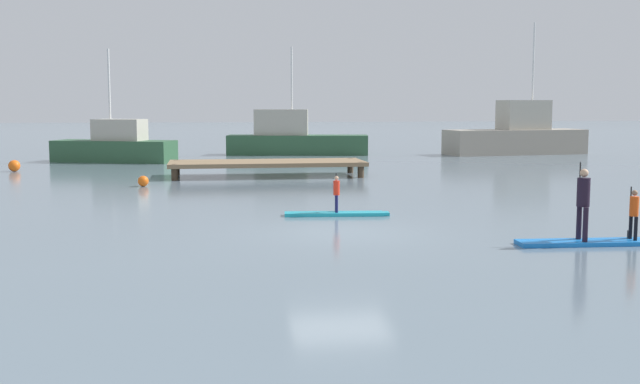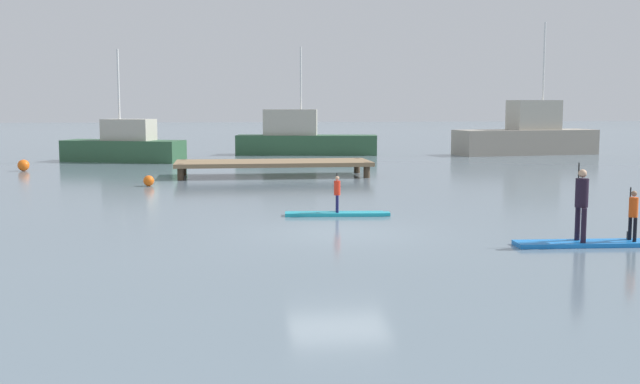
# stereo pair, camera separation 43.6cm
# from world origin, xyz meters

# --- Properties ---
(ground_plane) EXTENTS (240.00, 240.00, 0.00)m
(ground_plane) POSITION_xyz_m (0.00, 0.00, 0.00)
(ground_plane) COLOR slate
(paddleboard_near) EXTENTS (3.05, 0.80, 0.10)m
(paddleboard_near) POSITION_xyz_m (0.40, 2.93, 0.05)
(paddleboard_near) COLOR #1E9EB2
(paddleboard_near) RESTS_ON ground
(paddler_child_solo) EXTENTS (0.20, 0.38, 1.12)m
(paddler_child_solo) POSITION_xyz_m (0.40, 2.94, 0.69)
(paddler_child_solo) COLOR #19194C
(paddler_child_solo) RESTS_ON paddleboard_near
(paddleboard_far) EXTENTS (3.68, 0.86, 0.10)m
(paddleboard_far) POSITION_xyz_m (5.50, -2.48, 0.05)
(paddleboard_far) COLOR blue
(paddleboard_far) RESTS_ON ground
(paddler_adult) EXTENTS (0.31, 0.52, 1.78)m
(paddler_adult) POSITION_xyz_m (5.17, -2.45, 1.05)
(paddler_adult) COLOR black
(paddler_adult) RESTS_ON paddleboard_far
(paddler_child_front) EXTENTS (0.21, 0.40, 1.21)m
(paddler_child_front) POSITION_xyz_m (6.39, -2.52, 0.75)
(paddler_child_front) COLOR black
(paddler_child_front) RESTS_ON paddleboard_far
(fishing_boat_white_large) EXTENTS (9.09, 3.40, 6.79)m
(fishing_boat_white_large) POSITION_xyz_m (2.24, 29.88, 1.01)
(fishing_boat_white_large) COLOR #2D5638
(fishing_boat_white_large) RESTS_ON ground
(fishing_boat_green_midground) EXTENTS (7.03, 4.22, 6.24)m
(fishing_boat_green_midground) POSITION_xyz_m (-8.26, 25.21, 0.88)
(fishing_boat_green_midground) COLOR #2D5638
(fishing_boat_green_midground) RESTS_ON ground
(motor_boat_small_navy) EXTENTS (9.36, 3.85, 8.36)m
(motor_boat_small_navy) POSITION_xyz_m (16.54, 28.27, 1.17)
(motor_boat_small_navy) COLOR #9E9384
(motor_boat_small_navy) RESTS_ON ground
(floating_dock) EXTENTS (8.62, 3.02, 0.68)m
(floating_dock) POSITION_xyz_m (-0.60, 15.33, 0.58)
(floating_dock) COLOR #846B4C
(floating_dock) RESTS_ON ground
(mooring_buoy_near) EXTENTS (0.55, 0.55, 0.55)m
(mooring_buoy_near) POSITION_xyz_m (-12.35, 19.58, 0.28)
(mooring_buoy_near) COLOR orange
(mooring_buoy_near) RESTS_ON ground
(mooring_buoy_mid) EXTENTS (0.42, 0.42, 0.42)m
(mooring_buoy_mid) POSITION_xyz_m (-5.74, 11.82, 0.21)
(mooring_buoy_mid) COLOR orange
(mooring_buoy_mid) RESTS_ON ground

